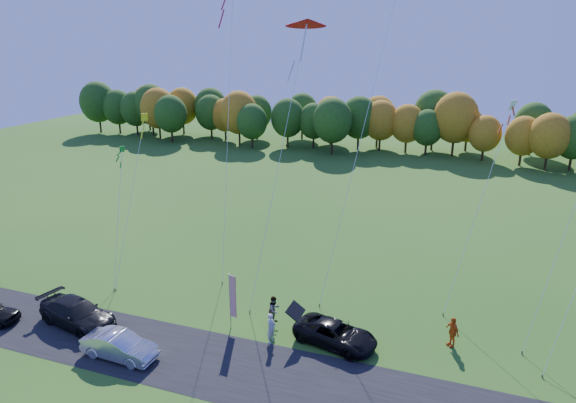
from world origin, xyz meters
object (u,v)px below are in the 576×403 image
(black_suv, at_px, (335,334))
(feather_flag, at_px, (232,296))
(person_east, at_px, (452,332))
(silver_sedan, at_px, (119,346))

(black_suv, relative_size, feather_flag, 1.35)
(feather_flag, bearing_deg, person_east, 11.68)
(person_east, bearing_deg, feather_flag, -118.14)
(black_suv, relative_size, silver_sedan, 1.12)
(black_suv, relative_size, person_east, 2.69)
(silver_sedan, height_order, person_east, person_east)
(person_east, bearing_deg, black_suv, -111.29)
(black_suv, distance_m, person_east, 7.12)
(black_suv, xyz_separation_m, person_east, (6.74, 2.26, 0.25))
(person_east, height_order, feather_flag, feather_flag)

